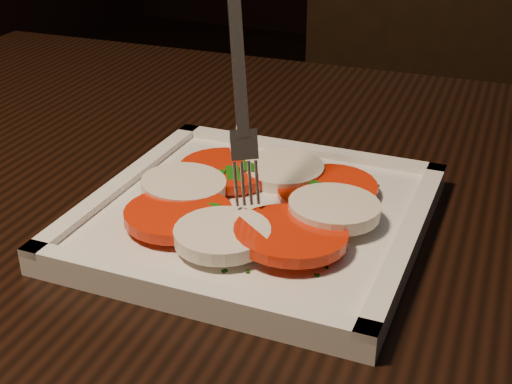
% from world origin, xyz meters
% --- Properties ---
extents(table, '(1.25, 0.88, 0.75)m').
position_xyz_m(table, '(-0.21, -0.23, 0.65)').
color(table, black).
rests_on(table, ground).
extents(chair, '(0.43, 0.43, 0.93)m').
position_xyz_m(chair, '(-0.31, 0.48, 0.53)').
color(chair, black).
rests_on(chair, ground).
extents(plate, '(0.26, 0.26, 0.01)m').
position_xyz_m(plate, '(-0.25, -0.27, 0.76)').
color(plate, white).
rests_on(plate, table).
extents(caprese_salad, '(0.19, 0.21, 0.02)m').
position_xyz_m(caprese_salad, '(-0.25, -0.27, 0.77)').
color(caprese_salad, red).
rests_on(caprese_salad, plate).
extents(fork, '(0.06, 0.07, 0.17)m').
position_xyz_m(fork, '(-0.26, -0.27, 0.87)').
color(fork, white).
rests_on(fork, caprese_salad).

